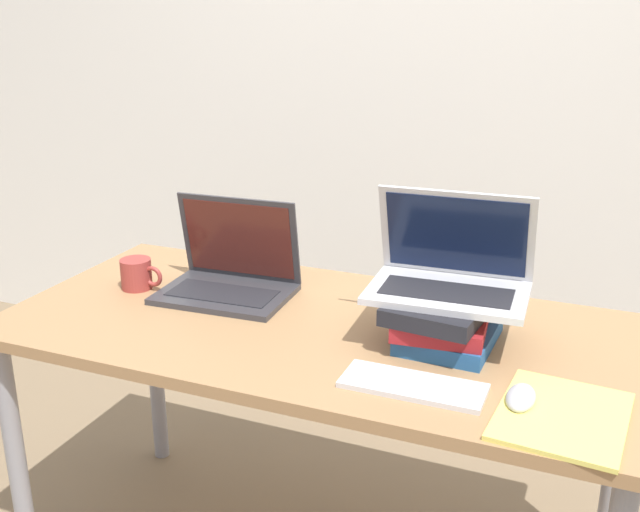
{
  "coord_description": "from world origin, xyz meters",
  "views": [
    {
      "loc": [
        0.65,
        -1.2,
        1.53
      ],
      "look_at": [
        0.0,
        0.38,
        0.94
      ],
      "focal_mm": 42.0,
      "sensor_mm": 36.0,
      "label": 1
    }
  ],
  "objects_px": {
    "laptop_on_books": "(450,273)",
    "mouse": "(521,398)",
    "mug": "(137,274)",
    "book_stack": "(444,320)",
    "wireless_keyboard": "(413,385)",
    "laptop_left": "(230,275)",
    "notepad": "(562,416)"
  },
  "relations": [
    {
      "from": "mouse",
      "to": "mug",
      "type": "bearing_deg",
      "value": 167.2
    },
    {
      "from": "book_stack",
      "to": "wireless_keyboard",
      "type": "relative_size",
      "value": 0.98
    },
    {
      "from": "wireless_keyboard",
      "to": "mug",
      "type": "height_order",
      "value": "mug"
    },
    {
      "from": "mug",
      "to": "book_stack",
      "type": "bearing_deg",
      "value": -1.71
    },
    {
      "from": "laptop_on_books",
      "to": "mouse",
      "type": "relative_size",
      "value": 3.41
    },
    {
      "from": "wireless_keyboard",
      "to": "mouse",
      "type": "distance_m",
      "value": 0.22
    },
    {
      "from": "laptop_left",
      "to": "mug",
      "type": "height_order",
      "value": "laptop_left"
    },
    {
      "from": "mug",
      "to": "mouse",
      "type": "bearing_deg",
      "value": -12.8
    },
    {
      "from": "book_stack",
      "to": "wireless_keyboard",
      "type": "distance_m",
      "value": 0.24
    },
    {
      "from": "laptop_left",
      "to": "mouse",
      "type": "height_order",
      "value": "laptop_left"
    },
    {
      "from": "laptop_on_books",
      "to": "wireless_keyboard",
      "type": "bearing_deg",
      "value": -91.39
    },
    {
      "from": "laptop_on_books",
      "to": "mug",
      "type": "distance_m",
      "value": 0.88
    },
    {
      "from": "laptop_on_books",
      "to": "notepad",
      "type": "bearing_deg",
      "value": -43.64
    },
    {
      "from": "laptop_left",
      "to": "book_stack",
      "type": "distance_m",
      "value": 0.63
    },
    {
      "from": "laptop_left",
      "to": "wireless_keyboard",
      "type": "xyz_separation_m",
      "value": [
        0.61,
        -0.33,
        -0.04
      ]
    },
    {
      "from": "laptop_left",
      "to": "book_stack",
      "type": "relative_size",
      "value": 1.23
    },
    {
      "from": "laptop_left",
      "to": "notepad",
      "type": "height_order",
      "value": "laptop_left"
    },
    {
      "from": "book_stack",
      "to": "laptop_on_books",
      "type": "relative_size",
      "value": 0.79
    },
    {
      "from": "book_stack",
      "to": "mug",
      "type": "distance_m",
      "value": 0.87
    },
    {
      "from": "laptop_left",
      "to": "book_stack",
      "type": "bearing_deg",
      "value": -8.64
    },
    {
      "from": "wireless_keyboard",
      "to": "mug",
      "type": "xyz_separation_m",
      "value": [
        -0.87,
        0.26,
        0.04
      ]
    },
    {
      "from": "laptop_on_books",
      "to": "laptop_left",
      "type": "bearing_deg",
      "value": 174.86
    },
    {
      "from": "book_stack",
      "to": "wireless_keyboard",
      "type": "bearing_deg",
      "value": -91.61
    },
    {
      "from": "laptop_on_books",
      "to": "mouse",
      "type": "xyz_separation_m",
      "value": [
        0.21,
        -0.26,
        -0.15
      ]
    },
    {
      "from": "book_stack",
      "to": "wireless_keyboard",
      "type": "xyz_separation_m",
      "value": [
        -0.01,
        -0.23,
        -0.05
      ]
    },
    {
      "from": "laptop_left",
      "to": "wireless_keyboard",
      "type": "bearing_deg",
      "value": -28.28
    },
    {
      "from": "laptop_on_books",
      "to": "notepad",
      "type": "xyz_separation_m",
      "value": [
        0.29,
        -0.28,
        -0.16
      ]
    },
    {
      "from": "mouse",
      "to": "mug",
      "type": "relative_size",
      "value": 0.87
    },
    {
      "from": "laptop_on_books",
      "to": "mug",
      "type": "height_order",
      "value": "laptop_on_books"
    },
    {
      "from": "laptop_on_books",
      "to": "notepad",
      "type": "relative_size",
      "value": 1.21
    },
    {
      "from": "book_stack",
      "to": "notepad",
      "type": "xyz_separation_m",
      "value": [
        0.29,
        -0.24,
        -0.05
      ]
    },
    {
      "from": "notepad",
      "to": "wireless_keyboard",
      "type": "bearing_deg",
      "value": 179.09
    }
  ]
}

